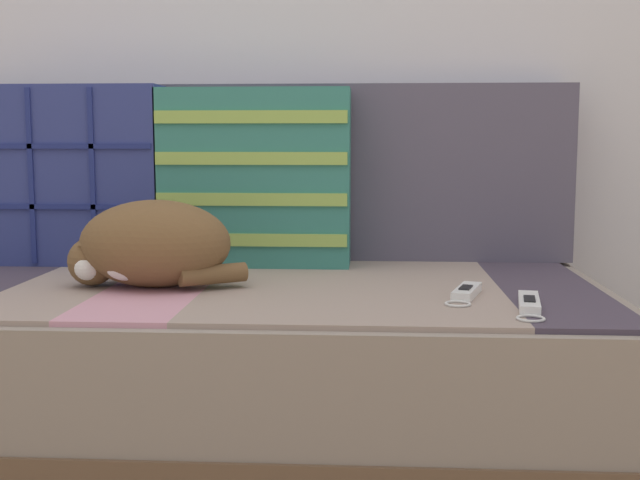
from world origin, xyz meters
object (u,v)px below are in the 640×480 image
throw_pillow_striped (255,178)px  sleeping_cat (149,246)px  couch (216,365)px  game_remote_far (466,293)px  game_remote_near (529,304)px  throw_pillow_quilted (72,175)px

throw_pillow_striped → sleeping_cat: 0.38m
couch → throw_pillow_striped: throw_pillow_striped is taller
game_remote_far → throw_pillow_striped: bearing=140.8°
throw_pillow_striped → game_remote_near: 0.77m
throw_pillow_quilted → throw_pillow_striped: throw_pillow_quilted is taller
couch → throw_pillow_striped: (0.06, 0.23, 0.40)m
couch → throw_pillow_striped: 0.46m
couch → throw_pillow_quilted: bearing=149.8°
game_remote_near → couch: bearing=157.8°
couch → throw_pillow_quilted: size_ratio=3.81×
sleeping_cat → game_remote_far: bearing=-6.2°
couch → game_remote_near: size_ratio=8.26×
sleeping_cat → game_remote_near: sleeping_cat is taller
game_remote_near → game_remote_far: bearing=134.3°
throw_pillow_striped → game_remote_near: size_ratio=2.21×
throw_pillow_striped → game_remote_near: bearing=-40.5°
sleeping_cat → couch: bearing=34.9°
throw_pillow_quilted → throw_pillow_striped: (0.45, -0.00, -0.00)m
couch → game_remote_near: bearing=-22.2°
couch → sleeping_cat: bearing=-145.1°
throw_pillow_quilted → throw_pillow_striped: bearing=-0.1°
sleeping_cat → throw_pillow_striped: bearing=60.4°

